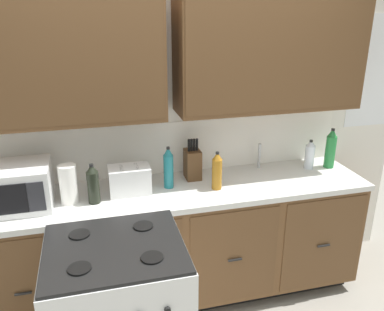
{
  "coord_description": "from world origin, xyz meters",
  "views": [
    {
      "loc": [
        -0.54,
        -2.23,
        2.17
      ],
      "look_at": [
        0.11,
        0.27,
        1.18
      ],
      "focal_mm": 37.9,
      "sensor_mm": 36.0,
      "label": 1
    }
  ],
  "objects_px": {
    "bottle_dark": "(93,184)",
    "bottle_green": "(331,149)",
    "bottle_amber": "(217,171)",
    "microwave": "(12,187)",
    "paper_towel_roll": "(68,184)",
    "knife_block": "(193,164)",
    "bottle_clear": "(310,155)",
    "bottle_teal": "(168,168)",
    "toaster": "(130,180)"
  },
  "relations": [
    {
      "from": "knife_block",
      "to": "bottle_clear",
      "type": "bearing_deg",
      "value": -2.77
    },
    {
      "from": "bottle_green",
      "to": "bottle_amber",
      "type": "height_order",
      "value": "bottle_green"
    },
    {
      "from": "microwave",
      "to": "knife_block",
      "type": "relative_size",
      "value": 1.55
    },
    {
      "from": "bottle_amber",
      "to": "microwave",
      "type": "bearing_deg",
      "value": 177.25
    },
    {
      "from": "microwave",
      "to": "bottle_amber",
      "type": "distance_m",
      "value": 1.34
    },
    {
      "from": "knife_block",
      "to": "bottle_teal",
      "type": "height_order",
      "value": "knife_block"
    },
    {
      "from": "microwave",
      "to": "bottle_amber",
      "type": "bearing_deg",
      "value": -2.75
    },
    {
      "from": "toaster",
      "to": "bottle_dark",
      "type": "xyz_separation_m",
      "value": [
        -0.24,
        -0.09,
        0.04
      ]
    },
    {
      "from": "bottle_dark",
      "to": "bottle_green",
      "type": "xyz_separation_m",
      "value": [
        1.83,
        0.16,
        0.02
      ]
    },
    {
      "from": "paper_towel_roll",
      "to": "bottle_green",
      "type": "bearing_deg",
      "value": 3.22
    },
    {
      "from": "microwave",
      "to": "bottle_clear",
      "type": "height_order",
      "value": "microwave"
    },
    {
      "from": "paper_towel_roll",
      "to": "bottle_green",
      "type": "distance_m",
      "value": 1.98
    },
    {
      "from": "bottle_green",
      "to": "toaster",
      "type": "bearing_deg",
      "value": -177.62
    },
    {
      "from": "bottle_dark",
      "to": "bottle_teal",
      "type": "distance_m",
      "value": 0.53
    },
    {
      "from": "bottle_green",
      "to": "bottle_amber",
      "type": "relative_size",
      "value": 1.15
    },
    {
      "from": "knife_block",
      "to": "bottle_dark",
      "type": "height_order",
      "value": "knife_block"
    },
    {
      "from": "bottle_teal",
      "to": "bottle_green",
      "type": "bearing_deg",
      "value": 2.11
    },
    {
      "from": "microwave",
      "to": "bottle_clear",
      "type": "bearing_deg",
      "value": 2.91
    },
    {
      "from": "microwave",
      "to": "toaster",
      "type": "relative_size",
      "value": 1.71
    },
    {
      "from": "bottle_teal",
      "to": "bottle_amber",
      "type": "xyz_separation_m",
      "value": [
        0.32,
        -0.11,
        -0.01
      ]
    },
    {
      "from": "bottle_dark",
      "to": "bottle_teal",
      "type": "bearing_deg",
      "value": 11.74
    },
    {
      "from": "bottle_green",
      "to": "bottle_teal",
      "type": "height_order",
      "value": "bottle_green"
    },
    {
      "from": "bottle_clear",
      "to": "bottle_teal",
      "type": "relative_size",
      "value": 0.78
    },
    {
      "from": "bottle_dark",
      "to": "bottle_green",
      "type": "bearing_deg",
      "value": 4.88
    },
    {
      "from": "bottle_teal",
      "to": "bottle_amber",
      "type": "height_order",
      "value": "bottle_teal"
    },
    {
      "from": "knife_block",
      "to": "bottle_dark",
      "type": "bearing_deg",
      "value": -163.14
    },
    {
      "from": "microwave",
      "to": "bottle_dark",
      "type": "relative_size",
      "value": 1.78
    },
    {
      "from": "bottle_clear",
      "to": "bottle_amber",
      "type": "xyz_separation_m",
      "value": [
        -0.82,
        -0.17,
        0.02
      ]
    },
    {
      "from": "toaster",
      "to": "bottle_clear",
      "type": "distance_m",
      "value": 1.42
    },
    {
      "from": "knife_block",
      "to": "bottle_teal",
      "type": "relative_size",
      "value": 1.03
    },
    {
      "from": "bottle_amber",
      "to": "toaster",
      "type": "bearing_deg",
      "value": 171.38
    },
    {
      "from": "bottle_dark",
      "to": "bottle_green",
      "type": "height_order",
      "value": "bottle_green"
    },
    {
      "from": "bottle_dark",
      "to": "knife_block",
      "type": "bearing_deg",
      "value": 16.86
    },
    {
      "from": "paper_towel_roll",
      "to": "bottle_amber",
      "type": "relative_size",
      "value": 0.94
    },
    {
      "from": "microwave",
      "to": "knife_block",
      "type": "xyz_separation_m",
      "value": [
        1.22,
        0.15,
        -0.02
      ]
    },
    {
      "from": "paper_towel_roll",
      "to": "bottle_teal",
      "type": "bearing_deg",
      "value": 5.38
    },
    {
      "from": "knife_block",
      "to": "paper_towel_roll",
      "type": "xyz_separation_m",
      "value": [
        -0.88,
        -0.17,
        0.01
      ]
    },
    {
      "from": "paper_towel_roll",
      "to": "bottle_dark",
      "type": "xyz_separation_m",
      "value": [
        0.15,
        -0.04,
        0.0
      ]
    },
    {
      "from": "paper_towel_roll",
      "to": "bottle_green",
      "type": "height_order",
      "value": "bottle_green"
    },
    {
      "from": "microwave",
      "to": "paper_towel_roll",
      "type": "relative_size",
      "value": 1.85
    },
    {
      "from": "toaster",
      "to": "bottle_dark",
      "type": "bearing_deg",
      "value": -159.65
    },
    {
      "from": "bottle_clear",
      "to": "knife_block",
      "type": "bearing_deg",
      "value": 177.23
    },
    {
      "from": "bottle_clear",
      "to": "bottle_teal",
      "type": "distance_m",
      "value": 1.14
    },
    {
      "from": "bottle_green",
      "to": "bottle_teal",
      "type": "bearing_deg",
      "value": -177.89
    },
    {
      "from": "knife_block",
      "to": "bottle_dark",
      "type": "distance_m",
      "value": 0.75
    },
    {
      "from": "toaster",
      "to": "bottle_dark",
      "type": "distance_m",
      "value": 0.26
    },
    {
      "from": "microwave",
      "to": "toaster",
      "type": "bearing_deg",
      "value": 2.02
    },
    {
      "from": "paper_towel_roll",
      "to": "bottle_amber",
      "type": "height_order",
      "value": "bottle_amber"
    },
    {
      "from": "microwave",
      "to": "paper_towel_roll",
      "type": "height_order",
      "value": "microwave"
    },
    {
      "from": "microwave",
      "to": "knife_block",
      "type": "bearing_deg",
      "value": 7.23
    }
  ]
}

